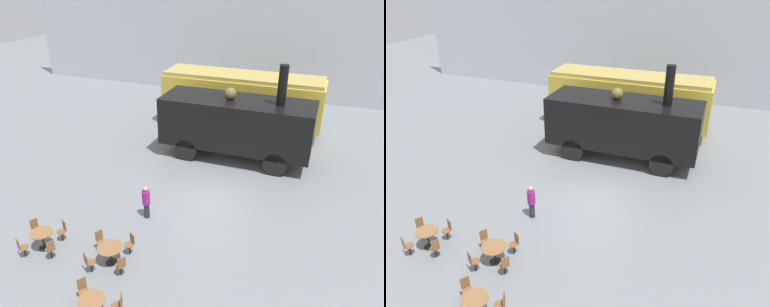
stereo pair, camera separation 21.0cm
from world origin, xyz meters
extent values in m
plane|color=gray|center=(0.00, 0.00, 0.00)|extent=(80.00, 80.00, 0.00)
cube|color=#B2B7C1|center=(0.00, 15.97, 4.50)|extent=(44.00, 0.15, 9.00)
cube|color=gold|center=(-0.74, 8.89, 2.04)|extent=(10.25, 2.82, 2.71)
cube|color=tan|center=(-0.74, 8.89, 3.51)|extent=(10.05, 2.59, 0.24)
cylinder|color=black|center=(2.33, 7.54, 0.52)|extent=(1.05, 0.12, 1.05)
cylinder|color=black|center=(2.33, 10.24, 0.52)|extent=(1.05, 0.12, 1.05)
cylinder|color=black|center=(-3.82, 7.54, 0.52)|extent=(1.05, 0.12, 1.05)
cylinder|color=black|center=(-3.82, 10.24, 0.52)|extent=(1.05, 0.12, 1.05)
cube|color=black|center=(0.06, 4.45, 2.11)|extent=(8.16, 2.85, 2.59)
cylinder|color=black|center=(2.30, 4.45, 4.43)|extent=(0.47, 0.47, 2.05)
sphere|color=brown|center=(-0.35, 4.45, 3.70)|extent=(0.64, 0.64, 0.64)
cylinder|color=black|center=(2.51, 3.08, 0.62)|extent=(1.25, 0.12, 1.25)
cylinder|color=black|center=(2.51, 5.81, 0.62)|extent=(1.25, 0.12, 1.25)
cylinder|color=black|center=(-2.39, 3.08, 0.62)|extent=(1.25, 0.12, 1.25)
cylinder|color=black|center=(-2.39, 5.81, 0.62)|extent=(1.25, 0.12, 1.25)
cylinder|color=olive|center=(-1.19, -7.69, 0.73)|extent=(0.85, 0.85, 0.03)
cylinder|color=black|center=(-4.78, -5.65, 0.01)|extent=(0.44, 0.44, 0.02)
cylinder|color=black|center=(-4.78, -5.65, 0.38)|extent=(0.08, 0.08, 0.72)
cylinder|color=olive|center=(-4.78, -5.65, 0.76)|extent=(0.84, 0.84, 0.03)
cylinder|color=black|center=(-1.97, -5.42, 0.01)|extent=(0.44, 0.44, 0.02)
cylinder|color=black|center=(-1.97, -5.42, 0.35)|extent=(0.08, 0.08, 0.66)
cylinder|color=olive|center=(-1.97, -5.42, 0.69)|extent=(0.92, 0.92, 0.03)
cylinder|color=black|center=(-1.79, -7.27, 0.21)|extent=(0.06, 0.06, 0.42)
cylinder|color=brown|center=(-1.79, -7.27, 0.43)|extent=(0.36, 0.36, 0.03)
cube|color=brown|center=(-1.91, -7.18, 0.66)|extent=(0.20, 0.26, 0.42)
cylinder|color=brown|center=(-0.53, -7.38, 0.43)|extent=(0.36, 0.36, 0.03)
cube|color=brown|center=(-0.40, -7.32, 0.66)|extent=(0.16, 0.28, 0.42)
cylinder|color=black|center=(-5.41, -5.30, 0.21)|extent=(0.06, 0.06, 0.42)
cylinder|color=brown|center=(-5.41, -5.30, 0.43)|extent=(0.36, 0.36, 0.03)
cube|color=brown|center=(-5.54, -5.22, 0.66)|extent=(0.18, 0.27, 0.42)
cylinder|color=black|center=(-5.14, -6.28, 0.21)|extent=(0.06, 0.06, 0.42)
cylinder|color=brown|center=(-5.14, -6.28, 0.43)|extent=(0.36, 0.36, 0.03)
cube|color=brown|center=(-5.22, -6.41, 0.66)|extent=(0.27, 0.18, 0.42)
cylinder|color=black|center=(-4.16, -6.01, 0.21)|extent=(0.06, 0.06, 0.42)
cylinder|color=brown|center=(-4.16, -6.01, 0.43)|extent=(0.36, 0.36, 0.03)
cube|color=brown|center=(-4.03, -6.08, 0.66)|extent=(0.18, 0.27, 0.42)
cylinder|color=black|center=(-4.43, -5.03, 0.21)|extent=(0.06, 0.06, 0.42)
cylinder|color=brown|center=(-4.43, -5.03, 0.43)|extent=(0.36, 0.36, 0.03)
cube|color=brown|center=(-4.35, -4.89, 0.66)|extent=(0.27, 0.18, 0.42)
cylinder|color=black|center=(-1.56, -4.78, 0.21)|extent=(0.06, 0.06, 0.42)
cylinder|color=brown|center=(-1.56, -4.78, 0.43)|extent=(0.36, 0.36, 0.03)
cube|color=brown|center=(-1.48, -4.65, 0.66)|extent=(0.26, 0.19, 0.42)
cylinder|color=black|center=(-2.61, -5.02, 0.21)|extent=(0.06, 0.06, 0.42)
cylinder|color=brown|center=(-2.61, -5.02, 0.43)|extent=(0.36, 0.36, 0.03)
cube|color=brown|center=(-2.74, -4.94, 0.66)|extent=(0.19, 0.26, 0.42)
cylinder|color=black|center=(-2.37, -6.07, 0.21)|extent=(0.06, 0.06, 0.42)
cylinder|color=brown|center=(-2.37, -6.07, 0.43)|extent=(0.36, 0.36, 0.03)
cube|color=brown|center=(-2.45, -6.20, 0.66)|extent=(0.26, 0.19, 0.42)
cylinder|color=black|center=(-1.32, -5.83, 0.21)|extent=(0.06, 0.06, 0.42)
cylinder|color=brown|center=(-1.32, -5.83, 0.43)|extent=(0.36, 0.36, 0.03)
cube|color=brown|center=(-1.19, -5.91, 0.66)|extent=(0.19, 0.26, 0.42)
cylinder|color=#262633|center=(-2.01, -2.45, 0.35)|extent=(0.24, 0.24, 0.70)
cylinder|color=#8C1E7A|center=(-2.01, -2.45, 1.01)|extent=(0.34, 0.34, 0.62)
sphere|color=tan|center=(-2.01, -2.45, 1.43)|extent=(0.20, 0.20, 0.20)
camera|label=1|loc=(4.49, -14.18, 9.69)|focal=35.00mm
camera|label=2|loc=(4.69, -14.11, 9.69)|focal=35.00mm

